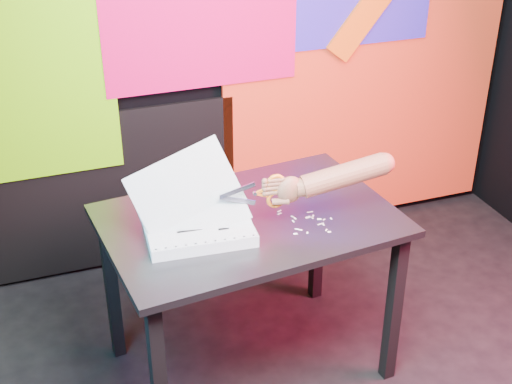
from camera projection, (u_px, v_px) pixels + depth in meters
name	position (u px, v px, depth m)	size (l,w,h in m)	color
room	(411.00, 111.00, 2.16)	(3.01, 3.01, 2.71)	black
backdrop	(262.00, 77.00, 3.58)	(2.88, 0.05, 2.08)	red
work_table	(250.00, 239.00, 2.83)	(1.19, 0.85, 0.75)	black
printout_stack	(198.00, 227.00, 2.66)	(0.46, 0.32, 0.37)	silver
scissors	(271.00, 192.00, 2.65)	(0.25, 0.04, 0.14)	silver
hand_forearm	(335.00, 177.00, 2.68)	(0.50, 0.13, 0.17)	brown
paper_clippings	(306.00, 221.00, 2.76)	(0.19, 0.22, 0.00)	white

